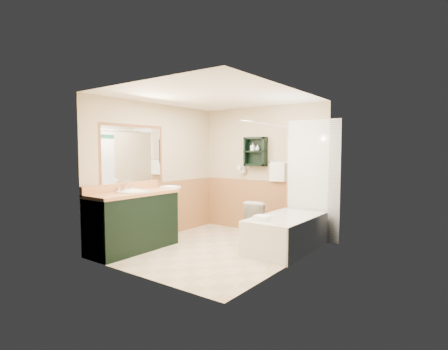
# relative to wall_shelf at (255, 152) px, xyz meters

# --- Properties ---
(floor) EXTENTS (3.00, 3.00, 0.00)m
(floor) POSITION_rel_wall_shelf_xyz_m (0.10, -1.41, -1.55)
(floor) COLOR beige
(floor) RESTS_ON ground
(back_wall) EXTENTS (2.60, 0.04, 2.40)m
(back_wall) POSITION_rel_wall_shelf_xyz_m (0.10, 0.11, -0.35)
(back_wall) COLOR beige
(back_wall) RESTS_ON ground
(left_wall) EXTENTS (0.04, 3.00, 2.40)m
(left_wall) POSITION_rel_wall_shelf_xyz_m (-1.22, -1.41, -0.35)
(left_wall) COLOR beige
(left_wall) RESTS_ON ground
(right_wall) EXTENTS (0.04, 3.00, 2.40)m
(right_wall) POSITION_rel_wall_shelf_xyz_m (1.42, -1.41, -0.35)
(right_wall) COLOR beige
(right_wall) RESTS_ON ground
(ceiling) EXTENTS (2.60, 3.00, 0.04)m
(ceiling) POSITION_rel_wall_shelf_xyz_m (0.10, -1.41, 0.87)
(ceiling) COLOR white
(ceiling) RESTS_ON back_wall
(wainscot_left) EXTENTS (2.98, 2.98, 1.00)m
(wainscot_left) POSITION_rel_wall_shelf_xyz_m (-1.19, -1.41, -1.05)
(wainscot_left) COLOR #BB794B
(wainscot_left) RESTS_ON left_wall
(wainscot_back) EXTENTS (2.58, 2.58, 1.00)m
(wainscot_back) POSITION_rel_wall_shelf_xyz_m (0.10, 0.08, -1.05)
(wainscot_back) COLOR #BB794B
(wainscot_back) RESTS_ON back_wall
(mirror_frame) EXTENTS (1.30, 1.30, 1.00)m
(mirror_frame) POSITION_rel_wall_shelf_xyz_m (-1.17, -1.96, -0.05)
(mirror_frame) COLOR brown
(mirror_frame) RESTS_ON left_wall
(mirror_glass) EXTENTS (1.20, 1.20, 0.90)m
(mirror_glass) POSITION_rel_wall_shelf_xyz_m (-1.17, -1.96, -0.05)
(mirror_glass) COLOR white
(mirror_glass) RESTS_ON left_wall
(tile_right) EXTENTS (1.50, 1.50, 2.10)m
(tile_right) POSITION_rel_wall_shelf_xyz_m (1.38, -0.66, -0.50)
(tile_right) COLOR white
(tile_right) RESTS_ON right_wall
(tile_back) EXTENTS (0.95, 0.95, 2.10)m
(tile_back) POSITION_rel_wall_shelf_xyz_m (1.13, 0.07, -0.50)
(tile_back) COLOR white
(tile_back) RESTS_ON back_wall
(tile_accent) EXTENTS (1.50, 1.50, 0.10)m
(tile_accent) POSITION_rel_wall_shelf_xyz_m (1.37, -0.66, 0.35)
(tile_accent) COLOR #13452D
(tile_accent) RESTS_ON right_wall
(wall_shelf) EXTENTS (0.45, 0.15, 0.55)m
(wall_shelf) POSITION_rel_wall_shelf_xyz_m (0.00, 0.00, 0.00)
(wall_shelf) COLOR black
(wall_shelf) RESTS_ON back_wall
(hair_dryer) EXTENTS (0.10, 0.24, 0.18)m
(hair_dryer) POSITION_rel_wall_shelf_xyz_m (-0.30, 0.02, -0.35)
(hair_dryer) COLOR white
(hair_dryer) RESTS_ON back_wall
(towel_bar) EXTENTS (0.40, 0.06, 0.40)m
(towel_bar) POSITION_rel_wall_shelf_xyz_m (0.45, 0.04, -0.20)
(towel_bar) COLOR white
(towel_bar) RESTS_ON back_wall
(curtain_rod) EXTENTS (0.03, 1.60, 0.03)m
(curtain_rod) POSITION_rel_wall_shelf_xyz_m (0.63, -0.66, 0.45)
(curtain_rod) COLOR silver
(curtain_rod) RESTS_ON back_wall
(shower_curtain) EXTENTS (1.05, 1.05, 1.70)m
(shower_curtain) POSITION_rel_wall_shelf_xyz_m (0.63, -0.48, -0.40)
(shower_curtain) COLOR beige
(shower_curtain) RESTS_ON curtain_rod
(vanity) EXTENTS (0.59, 1.46, 0.92)m
(vanity) POSITION_rel_wall_shelf_xyz_m (-0.89, -2.19, -1.09)
(vanity) COLOR black
(vanity) RESTS_ON ground
(bathtub) EXTENTS (0.80, 1.50, 0.53)m
(bathtub) POSITION_rel_wall_shelf_xyz_m (1.03, -0.74, -1.28)
(bathtub) COLOR silver
(bathtub) RESTS_ON ground
(toilet) EXTENTS (0.39, 0.68, 0.66)m
(toilet) POSITION_rel_wall_shelf_xyz_m (0.29, -0.26, -1.22)
(toilet) COLOR silver
(toilet) RESTS_ON ground
(counter_towel) EXTENTS (0.28, 0.22, 0.04)m
(counter_towel) POSITION_rel_wall_shelf_xyz_m (-0.79, -1.48, -0.61)
(counter_towel) COLOR white
(counter_towel) RESTS_ON vanity
(vanity_book) EXTENTS (0.16, 0.12, 0.24)m
(vanity_book) POSITION_rel_wall_shelf_xyz_m (-1.06, -1.33, -0.50)
(vanity_book) COLOR black
(vanity_book) RESTS_ON vanity
(tub_towel) EXTENTS (0.22, 0.19, 0.07)m
(tub_towel) POSITION_rel_wall_shelf_xyz_m (0.87, -1.23, -0.98)
(tub_towel) COLOR white
(tub_towel) RESTS_ON bathtub
(soap_bottle_a) EXTENTS (0.07, 0.15, 0.07)m
(soap_bottle_a) POSITION_rel_wall_shelf_xyz_m (-0.05, -0.01, 0.05)
(soap_bottle_a) COLOR silver
(soap_bottle_a) RESTS_ON wall_shelf
(soap_bottle_b) EXTENTS (0.09, 0.11, 0.08)m
(soap_bottle_b) POSITION_rel_wall_shelf_xyz_m (0.05, -0.01, 0.06)
(soap_bottle_b) COLOR silver
(soap_bottle_b) RESTS_ON wall_shelf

